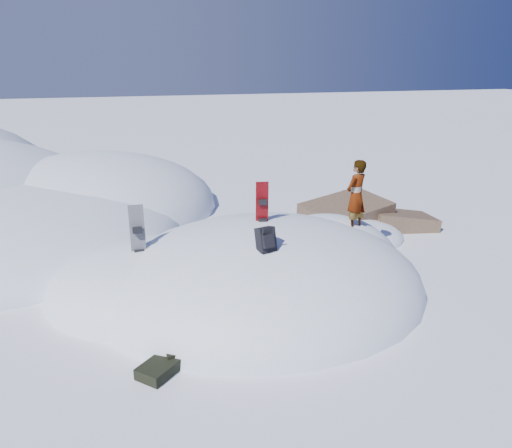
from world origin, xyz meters
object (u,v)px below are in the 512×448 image
object	(u,v)px
snowboard_dark	(138,243)
snowboard_red	(262,213)
person	(356,196)
backpack	(266,240)

from	to	relation	value
snowboard_dark	snowboard_red	bearing A→B (deg)	-0.12
person	snowboard_red	bearing A→B (deg)	-25.76
backpack	person	world-z (taller)	person
person	backpack	bearing A→B (deg)	1.29
snowboard_red	person	size ratio (longest dim) A/B	0.88
snowboard_red	snowboard_dark	bearing A→B (deg)	-172.16
person	snowboard_dark	bearing A→B (deg)	-28.45
snowboard_dark	backpack	xyz separation A→B (m)	(2.21, -1.45, 0.36)
snowboard_red	backpack	xyz separation A→B (m)	(-0.34, -1.36, -0.07)
snowboard_red	backpack	size ratio (longest dim) A/B	2.65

